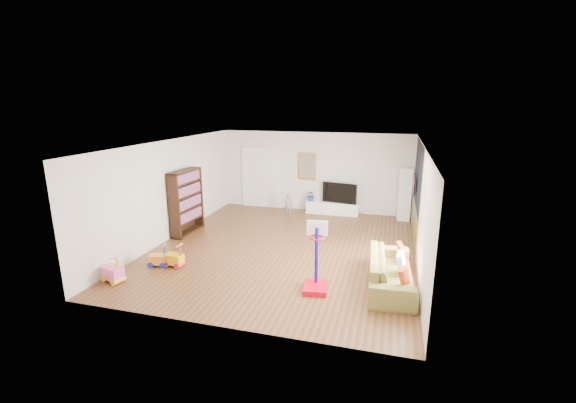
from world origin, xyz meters
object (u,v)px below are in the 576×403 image
(media_console, at_px, (333,208))
(basketball_hoop, at_px, (316,258))
(sofa, at_px, (391,271))
(bookshelf, at_px, (186,202))

(media_console, relative_size, basketball_hoop, 1.24)
(sofa, bearing_deg, bookshelf, 68.78)
(bookshelf, height_order, basketball_hoop, bookshelf)
(basketball_hoop, bearing_deg, media_console, 87.97)
(media_console, distance_m, bookshelf, 4.87)
(bookshelf, height_order, sofa, bookshelf)
(media_console, height_order, sofa, sofa)
(basketball_hoop, bearing_deg, bookshelf, 142.36)
(media_console, xyz_separation_m, sofa, (1.99, -4.90, 0.12))
(basketball_hoop, bearing_deg, sofa, 15.60)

